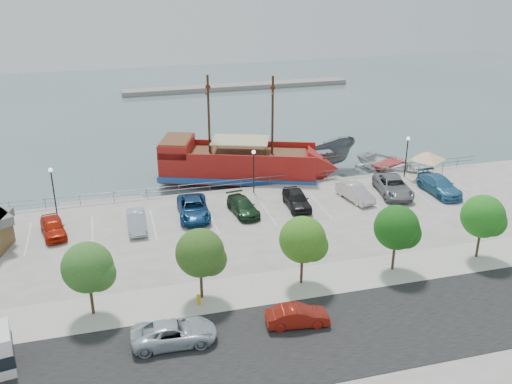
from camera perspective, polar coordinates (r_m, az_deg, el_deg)
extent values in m
plane|color=#4E5F61|center=(49.36, 1.73, -3.96)|extent=(160.00, 160.00, 0.00)
cube|color=black|center=(36.08, 9.33, -13.59)|extent=(100.00, 8.00, 0.04)
cube|color=#BCB8A5|center=(40.63, 5.88, -8.81)|extent=(100.00, 4.00, 0.05)
cylinder|color=#575B61|center=(55.42, -0.57, 1.35)|extent=(50.00, 0.06, 0.06)
cylinder|color=#575B61|center=(55.57, -0.57, 0.97)|extent=(50.00, 0.06, 0.06)
cube|color=gray|center=(102.15, -1.87, 10.48)|extent=(40.00, 3.00, 0.80)
cube|color=#A01814|center=(59.05, -1.75, 2.64)|extent=(16.51, 10.03, 2.56)
cube|color=#1E4EA2|center=(59.34, -1.74, 1.88)|extent=(16.89, 10.41, 0.59)
cone|color=#A01814|center=(58.74, 6.70, 2.38)|extent=(4.59, 5.53, 4.73)
cube|color=#A01814|center=(59.45, -7.94, 4.58)|extent=(4.47, 5.65, 1.38)
cube|color=brown|center=(59.22, -7.98, 5.26)|extent=(4.15, 5.21, 0.12)
cube|color=brown|center=(58.55, -1.28, 3.85)|extent=(13.53, 8.46, 0.15)
cube|color=#A01814|center=(60.74, -1.51, 4.85)|extent=(14.89, 5.59, 0.69)
cube|color=#A01814|center=(56.29, -2.04, 3.37)|extent=(14.89, 5.59, 0.69)
cylinder|color=#382111|center=(57.14, 1.66, 7.56)|extent=(0.30, 0.30, 8.09)
cylinder|color=#382111|center=(57.84, -4.75, 7.68)|extent=(0.30, 0.30, 8.09)
cylinder|color=#382111|center=(56.54, 1.69, 9.97)|extent=(1.14, 2.83, 0.14)
cylinder|color=#382111|center=(57.24, -4.83, 10.06)|extent=(1.14, 2.83, 0.14)
cube|color=#C2B887|center=(58.13, -1.58, 5.19)|extent=(6.66, 5.48, 0.12)
cylinder|color=#382111|center=(58.37, 7.43, 3.45)|extent=(2.36, 0.99, 0.58)
imported|color=#545A5D|center=(62.68, 6.82, 3.38)|extent=(8.46, 4.92, 3.08)
imported|color=silver|center=(63.66, 13.13, 2.51)|extent=(7.94, 9.07, 1.56)
cube|color=gray|center=(55.85, -15.20, -1.24)|extent=(7.90, 2.78, 0.44)
cube|color=gray|center=(59.38, 5.81, 0.90)|extent=(6.60, 4.08, 0.36)
cube|color=gray|center=(63.44, 14.23, 1.76)|extent=(6.91, 2.71, 0.38)
cylinder|color=slate|center=(60.89, 15.19, 2.62)|extent=(0.08, 0.08, 2.06)
cylinder|color=slate|center=(61.72, 17.33, 2.65)|extent=(0.08, 0.08, 2.06)
cylinder|color=slate|center=(58.74, 15.91, 1.80)|extent=(0.08, 0.08, 2.06)
cylinder|color=slate|center=(59.60, 18.12, 1.83)|extent=(0.08, 0.08, 2.06)
pyramid|color=white|center=(59.63, 16.84, 3.88)|extent=(4.64, 4.64, 0.84)
imported|color=#B2BDC5|center=(34.70, -8.20, -13.76)|extent=(5.10, 2.51, 1.39)
imported|color=maroon|center=(35.89, 4.18, -12.27)|extent=(4.06, 1.84, 1.29)
cylinder|color=gold|center=(37.94, -5.76, -10.77)|extent=(0.26, 0.26, 0.65)
sphere|color=gold|center=(37.75, -5.78, -10.33)|extent=(0.28, 0.28, 0.28)
cylinder|color=black|center=(52.52, -19.56, -0.05)|extent=(0.12, 0.12, 4.00)
sphere|color=#FFF2CC|center=(51.79, -19.86, 2.09)|extent=(0.36, 0.36, 0.36)
cylinder|color=black|center=(53.87, -0.23, 1.90)|extent=(0.12, 0.12, 4.00)
sphere|color=#FFF2CC|center=(53.15, -0.23, 4.02)|extent=(0.36, 0.36, 0.36)
cylinder|color=black|center=(59.78, 14.78, 3.28)|extent=(0.12, 0.12, 4.00)
sphere|color=#FFF2CC|center=(59.13, 14.98, 5.19)|extent=(0.36, 0.36, 0.36)
cylinder|color=#473321|center=(37.96, -16.11, -10.24)|extent=(0.20, 0.20, 2.20)
sphere|color=#2D5920|center=(36.79, -16.50, -7.23)|extent=(3.20, 3.20, 3.20)
sphere|color=#2D5920|center=(36.70, -15.49, -7.91)|extent=(2.20, 2.20, 2.20)
cylinder|color=#473321|center=(38.24, -5.49, -9.09)|extent=(0.20, 0.20, 2.20)
sphere|color=#2C4D19|center=(37.07, -5.62, -6.07)|extent=(3.20, 3.20, 3.20)
sphere|color=#2C4D19|center=(37.10, -4.60, -6.72)|extent=(2.20, 2.20, 2.20)
cylinder|color=#473321|center=(39.76, 4.58, -7.70)|extent=(0.20, 0.20, 2.20)
sphere|color=#346719|center=(38.64, 4.68, -4.76)|extent=(3.20, 3.20, 3.20)
sphere|color=#346719|center=(38.77, 5.65, -5.37)|extent=(2.20, 2.20, 2.20)
cylinder|color=#473321|center=(42.40, 13.59, -6.25)|extent=(0.20, 0.20, 2.20)
sphere|color=#164B12|center=(41.35, 13.88, -3.46)|extent=(3.20, 3.20, 3.20)
sphere|color=#164B12|center=(41.57, 14.75, -4.02)|extent=(2.20, 2.20, 2.20)
cylinder|color=#473321|center=(45.96, 21.33, -4.87)|extent=(0.20, 0.20, 2.20)
sphere|color=#206819|center=(45.00, 21.74, -2.27)|extent=(3.20, 3.20, 3.20)
sphere|color=#206819|center=(45.29, 22.50, -2.79)|extent=(2.20, 2.20, 2.20)
imported|color=#B51E09|center=(49.08, -19.64, -3.30)|extent=(2.53, 4.55, 1.47)
imported|color=#B2BBC7|center=(48.28, -11.86, -2.86)|extent=(1.52, 4.33, 1.42)
imported|color=navy|center=(49.71, -6.28, -1.63)|extent=(2.92, 5.73, 1.55)
imported|color=#17321B|center=(50.06, -1.31, -1.45)|extent=(2.44, 4.81, 1.34)
imported|color=black|center=(51.32, 4.10, -0.72)|extent=(2.08, 4.71, 1.58)
imported|color=silver|center=(53.56, 9.89, -0.05)|extent=(2.40, 4.65, 1.46)
imported|color=slate|center=(55.50, 13.56, 0.57)|extent=(3.65, 6.22, 1.62)
imported|color=teal|center=(56.97, 17.86, 0.66)|extent=(2.44, 5.62, 1.61)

